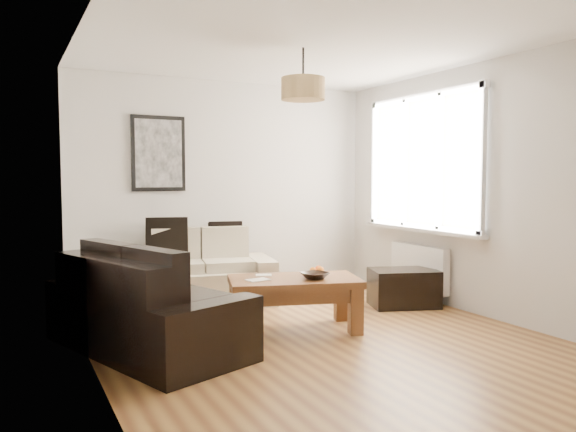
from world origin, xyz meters
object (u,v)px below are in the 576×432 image
loveseat_cream (202,269)px  coffee_table (294,304)px  ottoman (404,288)px  sofa_leather (147,302)px

loveseat_cream → coffee_table: 1.51m
loveseat_cream → ottoman: 2.27m
ottoman → sofa_leather: bearing=-175.1°
loveseat_cream → ottoman: (1.94, -1.16, -0.19)m
ottoman → coffee_table: bearing=-169.6°
sofa_leather → coffee_table: size_ratio=1.54×
sofa_leather → coffee_table: bearing=-110.8°
loveseat_cream → sofa_leather: (-0.94, -1.41, 0.00)m
sofa_leather → ottoman: sofa_leather is taller
loveseat_cream → sofa_leather: bearing=-111.8°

